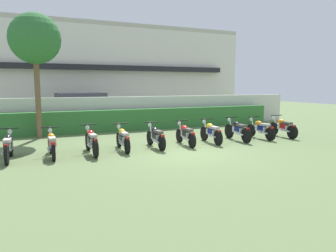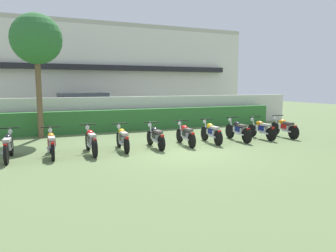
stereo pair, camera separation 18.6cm
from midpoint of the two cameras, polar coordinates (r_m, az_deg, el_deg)
ground at (r=11.20m, az=3.74°, el=-4.81°), size 60.00×60.00×0.00m
building at (r=26.09m, az=-12.52°, el=9.36°), size 22.54×6.50×6.76m
compound_wall at (r=17.60m, az=-6.80°, el=2.39°), size 21.42×0.30×1.73m
hedge_row at (r=16.96m, az=-6.11°, el=1.14°), size 17.13×0.70×1.09m
parked_car at (r=20.00m, az=-14.12°, el=3.01°), size 4.71×2.56×1.89m
tree_near_inspector at (r=15.41m, az=-22.01°, el=13.99°), size 2.18×2.18×5.42m
motorcycle_in_row_0 at (r=11.21m, az=-26.07°, el=-3.15°), size 0.60×1.90×0.97m
motorcycle_in_row_1 at (r=11.19m, az=-19.55°, el=-2.94°), size 0.60×1.86×0.94m
motorcycle_in_row_2 at (r=11.27m, az=-13.07°, el=-2.53°), size 0.60×1.98×0.98m
motorcycle_in_row_3 at (r=11.68m, az=-7.63°, el=-2.18°), size 0.60×1.87×0.94m
motorcycle_in_row_4 at (r=12.01m, az=-1.79°, el=-1.84°), size 0.60×1.83×0.94m
motorcycle_in_row_5 at (r=12.58m, az=3.56°, el=-1.45°), size 0.60×1.83×0.94m
motorcycle_in_row_6 at (r=13.16m, az=8.10°, el=-1.08°), size 0.60×1.84×0.96m
motorcycle_in_row_7 at (r=13.90m, az=12.72°, el=-0.71°), size 0.60×1.94×0.97m
motorcycle_in_row_8 at (r=14.66m, az=16.62°, el=-0.50°), size 0.60×1.85×0.94m
motorcycle_in_row_9 at (r=15.44m, az=20.25°, el=-0.22°), size 0.60×1.88×0.96m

